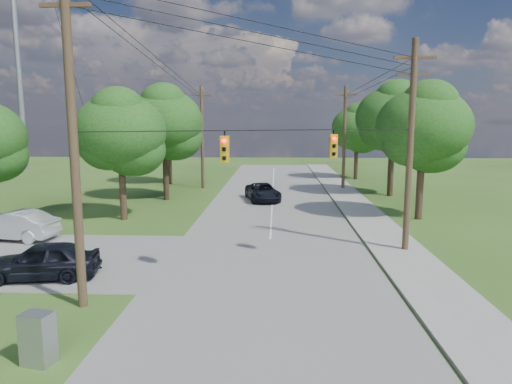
{
  "coord_description": "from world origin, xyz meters",
  "views": [
    {
      "loc": [
        2.29,
        -14.86,
        6.53
      ],
      "look_at": [
        1.41,
        5.0,
        3.48
      ],
      "focal_mm": 32.0,
      "sensor_mm": 36.0,
      "label": 1
    }
  ],
  "objects_px": {
    "pole_north_e": "(344,137)",
    "pole_sw": "(73,131)",
    "car_main_north": "(263,192)",
    "control_cabinet": "(38,339)",
    "pole_ne": "(410,144)",
    "car_cross_dark": "(42,260)",
    "car_cross_silver": "(13,225)",
    "pole_north_w": "(202,137)"
  },
  "relations": [
    {
      "from": "pole_sw",
      "to": "car_main_north",
      "type": "height_order",
      "value": "pole_sw"
    },
    {
      "from": "pole_sw",
      "to": "car_cross_dark",
      "type": "bearing_deg",
      "value": 136.88
    },
    {
      "from": "pole_ne",
      "to": "pole_north_e",
      "type": "height_order",
      "value": "pole_ne"
    },
    {
      "from": "pole_sw",
      "to": "control_cabinet",
      "type": "height_order",
      "value": "pole_sw"
    },
    {
      "from": "pole_north_e",
      "to": "car_cross_dark",
      "type": "height_order",
      "value": "pole_north_e"
    },
    {
      "from": "pole_north_e",
      "to": "control_cabinet",
      "type": "distance_m",
      "value": 36.26
    },
    {
      "from": "pole_ne",
      "to": "pole_north_w",
      "type": "relative_size",
      "value": 1.05
    },
    {
      "from": "pole_ne",
      "to": "pole_north_e",
      "type": "bearing_deg",
      "value": 90.0
    },
    {
      "from": "car_main_north",
      "to": "car_cross_dark",
      "type": "bearing_deg",
      "value": -126.36
    },
    {
      "from": "pole_north_e",
      "to": "pole_sw",
      "type": "bearing_deg",
      "value": -114.52
    },
    {
      "from": "pole_north_e",
      "to": "car_cross_silver",
      "type": "distance_m",
      "value": 29.97
    },
    {
      "from": "car_main_north",
      "to": "control_cabinet",
      "type": "xyz_separation_m",
      "value": [
        -5.31,
        -26.36,
        -0.02
      ]
    },
    {
      "from": "car_cross_silver",
      "to": "control_cabinet",
      "type": "bearing_deg",
      "value": 39.38
    },
    {
      "from": "pole_ne",
      "to": "pole_sw",
      "type": "bearing_deg",
      "value": -150.62
    },
    {
      "from": "pole_ne",
      "to": "car_cross_dark",
      "type": "bearing_deg",
      "value": -163.24
    },
    {
      "from": "car_main_north",
      "to": "control_cabinet",
      "type": "height_order",
      "value": "car_main_north"
    },
    {
      "from": "pole_sw",
      "to": "pole_north_e",
      "type": "xyz_separation_m",
      "value": [
        13.5,
        29.6,
        -1.1
      ]
    },
    {
      "from": "pole_sw",
      "to": "car_main_north",
      "type": "relative_size",
      "value": 2.33
    },
    {
      "from": "car_cross_silver",
      "to": "pole_north_e",
      "type": "bearing_deg",
      "value": 141.02
    },
    {
      "from": "pole_sw",
      "to": "car_cross_dark",
      "type": "height_order",
      "value": "pole_sw"
    },
    {
      "from": "pole_ne",
      "to": "car_main_north",
      "type": "xyz_separation_m",
      "value": [
        -7.71,
        14.81,
        -4.72
      ]
    },
    {
      "from": "car_main_north",
      "to": "control_cabinet",
      "type": "relative_size",
      "value": 3.54
    },
    {
      "from": "car_cross_dark",
      "to": "pole_sw",
      "type": "bearing_deg",
      "value": 38.3
    },
    {
      "from": "pole_north_e",
      "to": "pole_north_w",
      "type": "bearing_deg",
      "value": 180.0
    },
    {
      "from": "pole_ne",
      "to": "car_cross_silver",
      "type": "xyz_separation_m",
      "value": [
        -21.24,
        1.3,
        -4.62
      ]
    },
    {
      "from": "pole_ne",
      "to": "car_main_north",
      "type": "relative_size",
      "value": 2.03
    },
    {
      "from": "pole_north_w",
      "to": "control_cabinet",
      "type": "bearing_deg",
      "value": -88.5
    },
    {
      "from": "pole_sw",
      "to": "car_cross_silver",
      "type": "height_order",
      "value": "pole_sw"
    },
    {
      "from": "pole_north_e",
      "to": "car_cross_dark",
      "type": "relative_size",
      "value": 2.16
    },
    {
      "from": "pole_north_e",
      "to": "car_main_north",
      "type": "xyz_separation_m",
      "value": [
        -7.71,
        -7.19,
        -4.38
      ]
    },
    {
      "from": "car_cross_silver",
      "to": "car_main_north",
      "type": "relative_size",
      "value": 0.96
    },
    {
      "from": "pole_north_w",
      "to": "car_cross_silver",
      "type": "xyz_separation_m",
      "value": [
        -7.34,
        -20.7,
        -4.28
      ]
    },
    {
      "from": "pole_sw",
      "to": "pole_north_w",
      "type": "xyz_separation_m",
      "value": [
        -0.4,
        29.6,
        -1.1
      ]
    },
    {
      "from": "pole_north_w",
      "to": "car_main_north",
      "type": "distance_m",
      "value": 10.45
    },
    {
      "from": "car_cross_dark",
      "to": "car_cross_silver",
      "type": "relative_size",
      "value": 0.93
    },
    {
      "from": "pole_ne",
      "to": "pole_north_w",
      "type": "bearing_deg",
      "value": 122.29
    },
    {
      "from": "pole_north_e",
      "to": "control_cabinet",
      "type": "relative_size",
      "value": 6.86
    },
    {
      "from": "pole_sw",
      "to": "pole_north_e",
      "type": "height_order",
      "value": "pole_sw"
    },
    {
      "from": "pole_ne",
      "to": "control_cabinet",
      "type": "bearing_deg",
      "value": -138.42
    },
    {
      "from": "pole_north_w",
      "to": "control_cabinet",
      "type": "distance_m",
      "value": 33.85
    },
    {
      "from": "pole_sw",
      "to": "car_main_north",
      "type": "xyz_separation_m",
      "value": [
        5.79,
        22.41,
        -5.48
      ]
    },
    {
      "from": "pole_north_w",
      "to": "car_cross_silver",
      "type": "bearing_deg",
      "value": -109.54
    }
  ]
}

